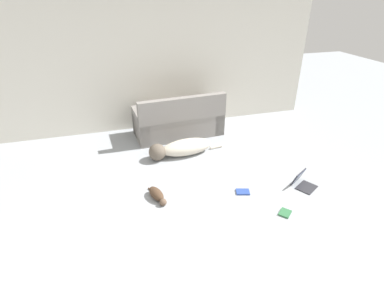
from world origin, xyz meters
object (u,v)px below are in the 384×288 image
Objects in this scene: dog at (181,148)px; laptop_open at (302,181)px; couch at (179,121)px; cat at (157,195)px; book_green at (285,213)px; book_blue at (243,192)px.

laptop_open is at bearing 131.40° from dog.
laptop_open is (1.38, -2.31, -0.21)m from couch.
laptop_open is at bearing 64.84° from cat.
book_blue is at bearing 120.46° from book_green.
book_blue is at bearing 62.91° from cat.
book_blue is at bearing 108.41° from dog.
cat is 2.24× the size of book_blue.
book_blue is (-0.95, 0.09, -0.07)m from laptop_open.
book_green is at bearing 110.44° from dog.
couch is 2.94m from book_green.
book_green is (0.78, -2.82, -0.28)m from couch.
dog is at bearing 74.44° from couch.
dog reaches higher than book_green.
cat is at bearing 170.27° from book_blue.
laptop_open reaches higher than cat.
couch is at bearing 90.88° from laptop_open.
dog is at bearing 132.97° from cat.
book_green is (0.96, -1.96, -0.13)m from dog.
dog is at bearing 116.06° from book_green.
cat is 2.23m from laptop_open.
book_green is at bearing -169.45° from laptop_open.
couch reaches higher than book_blue.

